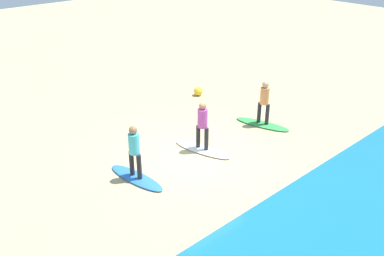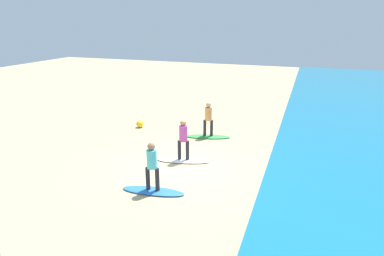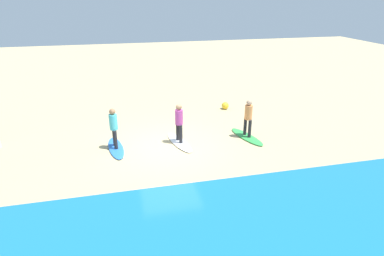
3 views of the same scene
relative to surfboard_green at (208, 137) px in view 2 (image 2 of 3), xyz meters
name	(u,v)px [view 2 (image 2 of 3)]	position (x,y,z in m)	size (l,w,h in m)	color
ground_plane	(184,167)	(3.48, 0.09, -0.04)	(60.00, 60.00, 0.00)	tan
surfboard_green	(208,137)	(0.00, 0.00, 0.00)	(2.10, 0.56, 0.09)	green
surfer_green	(208,117)	(0.00, 0.00, 0.99)	(0.32, 0.45, 1.64)	#232328
surfboard_white	(184,160)	(2.99, -0.10, 0.00)	(2.10, 0.56, 0.09)	white
surfer_white	(183,137)	(2.99, -0.10, 0.99)	(0.32, 0.45, 1.64)	#232328
surfboard_blue	(153,191)	(5.60, -0.16, 0.00)	(2.10, 0.56, 0.09)	blue
surfer_blue	(152,163)	(5.60, -0.16, 0.99)	(0.32, 0.46, 1.64)	#232328
beach_ball	(140,124)	(-0.27, -3.79, 0.15)	(0.38, 0.38, 0.38)	yellow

